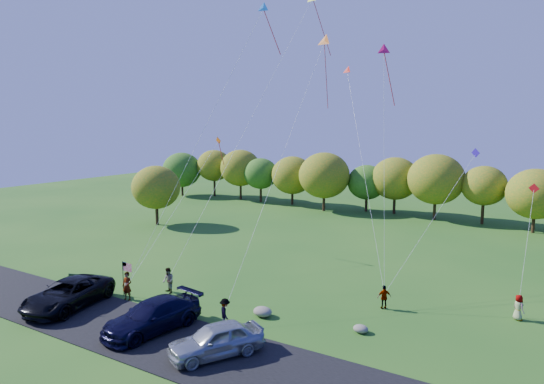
{
  "coord_description": "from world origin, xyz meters",
  "views": [
    {
      "loc": [
        18.68,
        -22.31,
        11.81
      ],
      "look_at": [
        1.22,
        6.0,
        7.06
      ],
      "focal_mm": 32.0,
      "sensor_mm": 36.0,
      "label": 1
    }
  ],
  "objects": [
    {
      "name": "ground",
      "position": [
        0.0,
        0.0,
        0.0
      ],
      "size": [
        140.0,
        140.0,
        0.0
      ],
      "primitive_type": "plane",
      "color": "#1E5117",
      "rests_on": "ground"
    },
    {
      "name": "asphalt_lane",
      "position": [
        0.0,
        -4.0,
        0.03
      ],
      "size": [
        44.0,
        6.0,
        0.06
      ],
      "primitive_type": "cube",
      "color": "black",
      "rests_on": "ground"
    },
    {
      "name": "treeline",
      "position": [
        -0.08,
        36.83,
        4.67
      ],
      "size": [
        75.96,
        27.7,
        8.23
      ],
      "color": "#3C2516",
      "rests_on": "ground"
    },
    {
      "name": "minivan_dark",
      "position": [
        -8.12,
        -3.81,
        0.95
      ],
      "size": [
        4.23,
        6.87,
        1.78
      ],
      "primitive_type": "imported",
      "rotation": [
        0.0,
        0.0,
        0.21
      ],
      "color": "black",
      "rests_on": "asphalt_lane"
    },
    {
      "name": "minivan_navy",
      "position": [
        -0.89,
        -3.55,
        0.93
      ],
      "size": [
        3.31,
        6.32,
        1.75
      ],
      "primitive_type": "imported",
      "rotation": [
        0.0,
        0.0,
        -0.15
      ],
      "color": "black",
      "rests_on": "asphalt_lane"
    },
    {
      "name": "minivan_silver",
      "position": [
        4.04,
        -3.98,
        0.9
      ],
      "size": [
        4.19,
        5.28,
        1.69
      ],
      "primitive_type": "imported",
      "rotation": [
        0.0,
        0.0,
        -0.52
      ],
      "color": "#AAAFB5",
      "rests_on": "asphalt_lane"
    },
    {
      "name": "flyer_a",
      "position": [
        -6.03,
        -0.8,
        0.96
      ],
      "size": [
        0.78,
        0.59,
        1.93
      ],
      "primitive_type": "imported",
      "rotation": [
        0.0,
        0.0,
        0.21
      ],
      "color": "#4C4C59",
      "rests_on": "ground"
    },
    {
      "name": "flyer_b",
      "position": [
        -4.61,
        1.63,
        0.9
      ],
      "size": [
        1.08,
        0.98,
        1.8
      ],
      "primitive_type": "imported",
      "rotation": [
        0.0,
        0.0,
        -0.43
      ],
      "color": "#4C4C59",
      "rests_on": "ground"
    },
    {
      "name": "flyer_c",
      "position": [
        2.19,
        -0.8,
        0.84
      ],
      "size": [
        1.23,
        1.19,
        1.68
      ],
      "primitive_type": "imported",
      "rotation": [
        0.0,
        0.0,
        2.42
      ],
      "color": "#4C4C59",
      "rests_on": "ground"
    },
    {
      "name": "flyer_d",
      "position": [
        9.21,
        6.73,
        0.77
      ],
      "size": [
        0.95,
        0.85,
        1.55
      ],
      "primitive_type": "imported",
      "rotation": [
        0.0,
        0.0,
        3.8
      ],
      "color": "#4C4C59",
      "rests_on": "ground"
    },
    {
      "name": "flyer_e",
      "position": [
        16.69,
        9.27,
        0.78
      ],
      "size": [
        0.9,
        0.89,
        1.57
      ],
      "primitive_type": "imported",
      "rotation": [
        0.0,
        0.0,
        2.38
      ],
      "color": "#4C4C59",
      "rests_on": "ground"
    },
    {
      "name": "park_bench",
      "position": [
        -10.84,
        -0.8,
        0.53
      ],
      "size": [
        1.73,
        0.91,
        0.99
      ],
      "rotation": [
        0.0,
        0.0,
        0.37
      ],
      "color": "#133417",
      "rests_on": "ground"
    },
    {
      "name": "trash_barrel",
      "position": [
        -9.7,
        -0.46,
        0.41
      ],
      "size": [
        0.55,
        0.55,
        0.83
      ],
      "primitive_type": "cylinder",
      "color": "#0D34D1",
      "rests_on": "ground"
    },
    {
      "name": "flag_assembly",
      "position": [
        -6.57,
        -0.41,
        1.83
      ],
      "size": [
        0.91,
        0.59,
        2.45
      ],
      "color": "black",
      "rests_on": "ground"
    },
    {
      "name": "boulder_near",
      "position": [
        3.26,
        1.6,
        0.31
      ],
      "size": [
        1.22,
        0.96,
        0.61
      ],
      "primitive_type": "ellipsoid",
      "color": "#9A9786",
      "rests_on": "ground"
    },
    {
      "name": "boulder_far",
      "position": [
        9.26,
        2.57,
        0.23
      ],
      "size": [
        0.87,
        0.73,
        0.45
      ],
      "primitive_type": "ellipsoid",
      "color": "slate",
      "rests_on": "ground"
    },
    {
      "name": "kites_aloft",
      "position": [
        1.78,
        13.6,
        18.26
      ],
      "size": [
        26.08,
        9.58,
        15.25
      ],
      "color": "#D26117",
      "rests_on": "ground"
    }
  ]
}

